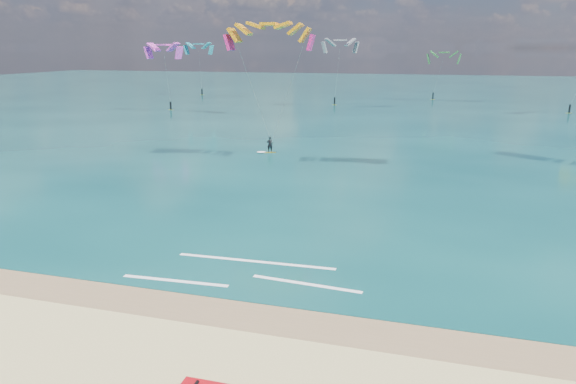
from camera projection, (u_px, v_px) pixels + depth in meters
The scene contains 6 objects.
ground at pixel (359, 148), 55.15m from camera, with size 320.00×320.00×0.00m, color tan.
wet_sand_strip at pixel (232, 313), 20.83m from camera, with size 320.00×2.40×0.01m, color brown.
sea at pixel (399, 96), 114.51m from camera, with size 320.00×200.00×0.04m, color #0A373A.
kitesurfer_main at pixel (270, 82), 47.84m from camera, with size 8.47×6.74×13.96m.
shoreline_foam at pixel (247, 273), 24.46m from camera, with size 11.06×3.63×0.01m.
distant_kites at pixel (334, 76), 93.19m from camera, with size 78.52×33.55×11.68m.
Camera 1 is at (7.21, -14.43, 10.37)m, focal length 32.00 mm.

